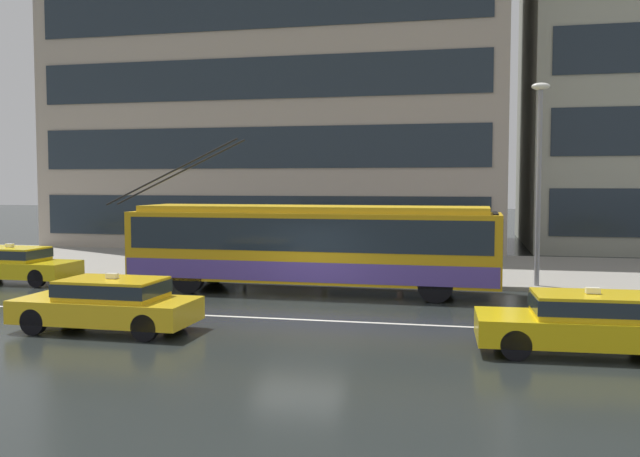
# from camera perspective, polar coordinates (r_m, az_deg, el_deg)

# --- Properties ---
(ground_plane) EXTENTS (160.00, 160.00, 0.00)m
(ground_plane) POSITION_cam_1_polar(r_m,az_deg,el_deg) (19.11, -1.80, -6.87)
(ground_plane) COLOR #222726
(sidewalk_slab) EXTENTS (80.00, 10.00, 0.14)m
(sidewalk_slab) POSITION_cam_1_polar(r_m,az_deg,el_deg) (28.66, 3.05, -3.16)
(sidewalk_slab) COLOR gray
(sidewalk_slab) RESTS_ON ground_plane
(lane_centre_line) EXTENTS (72.00, 0.14, 0.01)m
(lane_centre_line) POSITION_cam_1_polar(r_m,az_deg,el_deg) (17.97, -2.74, -7.54)
(lane_centre_line) COLOR silver
(lane_centre_line) RESTS_ON ground_plane
(trolleybus) EXTENTS (13.13, 2.70, 5.01)m
(trolleybus) POSITION_cam_1_polar(r_m,az_deg,el_deg) (22.13, -0.67, -1.35)
(trolleybus) COLOR gold
(trolleybus) RESTS_ON ground_plane
(taxi_oncoming_far) EXTENTS (4.39, 1.92, 1.39)m
(taxi_oncoming_far) POSITION_cam_1_polar(r_m,az_deg,el_deg) (15.26, 21.34, -7.17)
(taxi_oncoming_far) COLOR yellow
(taxi_oncoming_far) RESTS_ON ground_plane
(taxi_queued_behind_bus) EXTENTS (4.51, 1.87, 1.39)m
(taxi_queued_behind_bus) POSITION_cam_1_polar(r_m,az_deg,el_deg) (26.67, -24.24, -2.64)
(taxi_queued_behind_bus) COLOR yellow
(taxi_queued_behind_bus) RESTS_ON ground_plane
(taxi_oncoming_near) EXTENTS (4.33, 1.84, 1.39)m
(taxi_oncoming_near) POSITION_cam_1_polar(r_m,az_deg,el_deg) (17.18, -17.21, -5.87)
(taxi_oncoming_near) COLOR yellow
(taxi_oncoming_near) RESTS_ON ground_plane
(bus_shelter) EXTENTS (4.04, 1.66, 2.43)m
(bus_shelter) POSITION_cam_1_polar(r_m,az_deg,el_deg) (26.43, -3.52, 0.38)
(bus_shelter) COLOR gray
(bus_shelter) RESTS_ON sidewalk_slab
(pedestrian_at_shelter) EXTENTS (1.20, 1.20, 1.98)m
(pedestrian_at_shelter) POSITION_cam_1_polar(r_m,az_deg,el_deg) (25.60, 0.47, -0.40)
(pedestrian_at_shelter) COLOR #475245
(pedestrian_at_shelter) RESTS_ON sidewalk_slab
(pedestrian_approaching_curb) EXTENTS (1.17, 1.17, 2.03)m
(pedestrian_approaching_curb) POSITION_cam_1_polar(r_m,az_deg,el_deg) (25.84, -6.32, -0.20)
(pedestrian_approaching_curb) COLOR #1D2629
(pedestrian_approaching_curb) RESTS_ON sidewalk_slab
(pedestrian_walking_past) EXTENTS (1.09, 1.09, 1.90)m
(pedestrian_walking_past) POSITION_cam_1_polar(r_m,az_deg,el_deg) (24.11, 6.82, -0.69)
(pedestrian_walking_past) COLOR brown
(pedestrian_walking_past) RESTS_ON sidewalk_slab
(street_lamp) EXTENTS (0.60, 0.32, 6.67)m
(street_lamp) POSITION_cam_1_polar(r_m,az_deg,el_deg) (23.65, 17.80, 4.94)
(street_lamp) COLOR gray
(street_lamp) RESTS_ON sidewalk_slab
(office_tower_corner_left) EXTENTS (24.79, 13.64, 24.45)m
(office_tower_corner_left) POSITION_cam_1_polar(r_m,az_deg,el_deg) (41.68, -2.63, 15.84)
(office_tower_corner_left) COLOR #A09588
(office_tower_corner_left) RESTS_ON ground_plane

